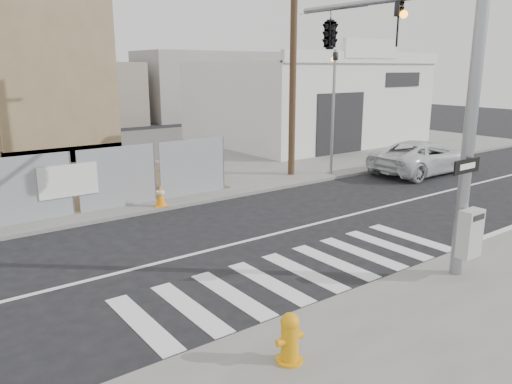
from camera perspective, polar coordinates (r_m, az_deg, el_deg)
ground at (r=13.58m, az=-1.71°, el=-5.77°), size 100.00×100.00×0.00m
sidewalk_far at (r=25.94m, az=-19.81°, el=3.14°), size 50.00×20.00×0.12m
signal_pole at (r=12.93m, az=13.02°, el=14.49°), size 0.96×5.87×7.00m
far_signal_pole at (r=21.51m, az=8.87°, el=10.91°), size 0.16×0.20×5.60m
concrete_wall_right at (r=25.51m, az=-21.57°, el=10.34°), size 5.50×1.30×8.00m
auto_shop at (r=31.74m, az=5.62°, el=10.26°), size 12.00×10.20×5.95m
utility_pole_right at (r=21.12m, az=4.28°, el=15.65°), size 1.60×0.28×10.00m
fire_hydrant at (r=8.08m, az=3.88°, el=-16.28°), size 0.51×0.49×0.82m
suv at (r=23.40m, az=18.52°, el=3.81°), size 5.29×2.45×1.47m
traffic_cone_d at (r=16.79m, az=-10.86°, el=-0.40°), size 0.50×0.50×0.75m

